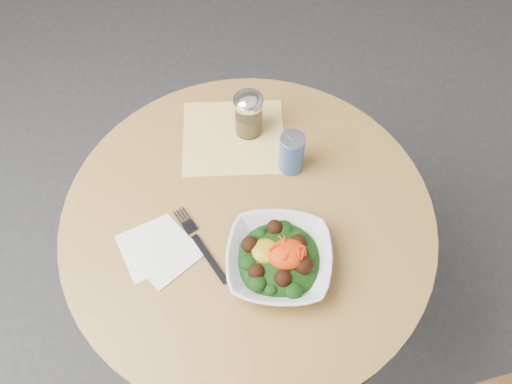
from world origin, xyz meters
TOP-DOWN VIEW (x-y plane):
  - ground at (0.00, 0.00)m, footprint 6.00×6.00m
  - table at (0.00, 0.00)m, footprint 0.90×0.90m
  - cloth_napkin at (0.02, 0.24)m, footprint 0.31×0.29m
  - paper_napkins at (-0.22, -0.03)m, footprint 0.20×0.19m
  - salad_bowl at (0.04, -0.14)m, footprint 0.30×0.30m
  - fork at (-0.13, -0.04)m, footprint 0.09×0.22m
  - spice_shaker at (0.06, 0.26)m, footprint 0.08×0.08m
  - beverage_can at (0.14, 0.12)m, footprint 0.06×0.06m

SIDE VIEW (x-z plane):
  - ground at x=0.00m, z-range 0.00..0.00m
  - table at x=0.00m, z-range 0.18..0.93m
  - cloth_napkin at x=0.02m, z-range 0.75..0.75m
  - paper_napkins at x=-0.22m, z-range 0.75..0.75m
  - fork at x=-0.13m, z-range 0.75..0.76m
  - salad_bowl at x=0.04m, z-range 0.74..0.83m
  - beverage_can at x=0.14m, z-range 0.75..0.87m
  - spice_shaker at x=0.06m, z-range 0.75..0.88m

